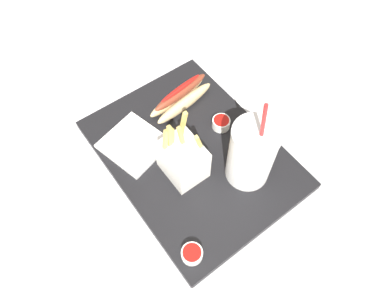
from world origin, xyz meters
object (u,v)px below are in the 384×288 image
(soda_cup, at_px, (251,154))
(ketchup_cup_1, at_px, (192,254))
(fries_basket, at_px, (183,159))
(hot_dog_1, at_px, (181,98))
(ketchup_cup_2, at_px, (221,123))
(napkin_stack, at_px, (134,144))

(soda_cup, distance_m, ketchup_cup_1, 0.21)
(fries_basket, height_order, hot_dog_1, fries_basket)
(hot_dog_1, xyz_separation_m, ketchup_cup_2, (0.10, 0.03, -0.01))
(fries_basket, relative_size, hot_dog_1, 0.96)
(ketchup_cup_2, bearing_deg, fries_basket, -73.57)
(soda_cup, relative_size, ketchup_cup_2, 5.78)
(hot_dog_1, relative_size, napkin_stack, 1.34)
(ketchup_cup_1, distance_m, napkin_stack, 0.26)
(ketchup_cup_1, relative_size, napkin_stack, 0.32)
(ketchup_cup_2, bearing_deg, soda_cup, -14.24)
(soda_cup, relative_size, hot_dog_1, 1.38)
(fries_basket, xyz_separation_m, napkin_stack, (-0.11, -0.05, -0.04))
(soda_cup, bearing_deg, ketchup_cup_2, 165.76)
(fries_basket, bearing_deg, hot_dog_1, 145.53)
(soda_cup, xyz_separation_m, ketchup_cup_2, (-0.12, 0.03, -0.06))
(fries_basket, height_order, ketchup_cup_1, fries_basket)
(soda_cup, relative_size, napkin_stack, 1.85)
(soda_cup, relative_size, ketchup_cup_1, 5.81)
(ketchup_cup_1, bearing_deg, soda_cup, 109.72)
(hot_dog_1, distance_m, ketchup_cup_1, 0.34)
(soda_cup, bearing_deg, napkin_stack, -142.37)
(fries_basket, distance_m, hot_dog_1, 0.17)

